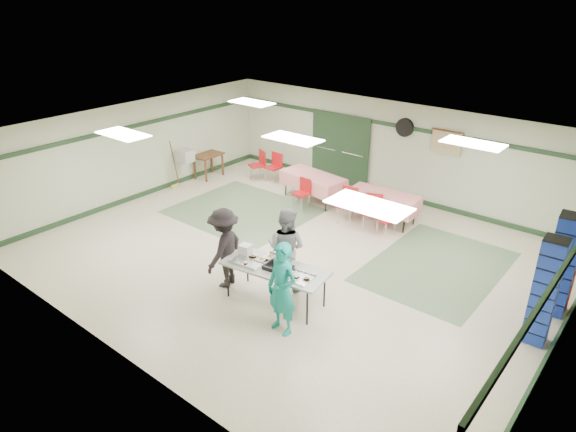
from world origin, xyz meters
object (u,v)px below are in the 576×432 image
Objects in this scene: printer_table at (208,157)px; office_printer at (185,156)px; volunteer_teal at (282,289)px; broom at (175,164)px; dining_table_a at (383,201)px; chair_b at (348,201)px; dining_table_b at (313,181)px; crate_stack_blue_b at (545,292)px; volunteer_grey at (286,248)px; chair_c at (389,216)px; crate_stack_red at (561,272)px; serving_table at (275,269)px; chair_loose_b at (259,162)px; volunteer_dark at (224,248)px; crate_stack_blue_a at (562,265)px; chair_loose_a at (275,164)px; chair_d at (303,190)px; chair_a at (373,208)px.

office_printer is (0.00, -0.91, 0.28)m from printer_table.
broom is (-6.85, 3.31, -0.11)m from volunteer_teal.
dining_table_a is 6.04m from office_printer.
broom is (-0.08, -1.25, 0.10)m from printer_table.
volunteer_teal is 1.88× the size of chair_b.
dining_table_b is 7.15m from crate_stack_blue_b.
volunteer_grey is 1.18× the size of broom.
crate_stack_red is at bearing 2.25° from chair_c.
chair_b is at bearing 95.16° from serving_table.
chair_loose_b reaches higher than chair_b.
office_printer reaches higher than chair_b.
crate_stack_red is 1.22m from crate_stack_blue_b.
chair_b is (0.26, 4.09, -0.27)m from volunteer_dark.
broom is (-1.47, -2.07, 0.18)m from chair_loose_b.
crate_stack_blue_a reaches higher than chair_b.
dining_table_b is 2.21× the size of chair_loose_a.
volunteer_dark is 2.02× the size of chair_d.
volunteer_teal reaches higher than chair_loose_a.
office_printer is (-3.75, -0.88, 0.42)m from chair_d.
chair_a is (-0.87, 4.54, -0.30)m from volunteer_teal.
chair_c is 0.41× the size of crate_stack_blue_b.
chair_c is 2.61m from chair_d.
chair_b reaches higher than dining_table_b.
chair_c is (1.17, -0.01, -0.07)m from chair_b.
crate_stack_blue_b is at bearing -175.14° from volunteer_grey.
volunteer_grey is at bearing -151.19° from crate_stack_blue_a.
broom is at bearing -97.10° from printer_table.
crate_stack_blue_b reaches higher than chair_c.
volunteer_dark reaches higher than chair_a.
dining_table_b is 1.87m from chair_loose_a.
chair_c is (2.70, -0.57, -0.08)m from dining_table_b.
chair_d is at bearing 172.87° from crate_stack_red.
chair_loose_b is at bearing -54.79° from volunteer_grey.
serving_table is 6.74m from broom.
dining_table_b is 1.01× the size of crate_stack_blue_b.
broom reaches higher than serving_table.
chair_a reaches higher than dining_table_b.
serving_table is at bearing -48.08° from chair_loose_a.
office_printer reaches higher than dining_table_b.
broom is at bearing 172.65° from chair_a.
office_printer is (-5.18, -0.89, 0.37)m from chair_b.
printer_table is at bearing -149.40° from chair_loose_a.
dining_table_b is 2.08× the size of printer_table.
crate_stack_blue_a reaches higher than office_printer.
crate_stack_red is at bearing -11.06° from chair_loose_a.
serving_table is at bearing -89.31° from dining_table_a.
dining_table_a is 4.03× the size of office_printer.
chair_d is at bearing -178.82° from volunteer_dark.
volunteer_dark is 4.26m from chair_d.
serving_table is 1.35× the size of crate_stack_red.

